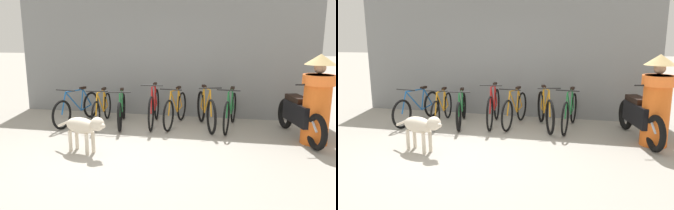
% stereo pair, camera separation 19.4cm
% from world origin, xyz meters
% --- Properties ---
extents(ground_plane, '(60.00, 60.00, 0.00)m').
position_xyz_m(ground_plane, '(0.00, 0.00, 0.00)').
color(ground_plane, '#9E998E').
extents(shop_wall_back, '(7.18, 0.20, 2.89)m').
position_xyz_m(shop_wall_back, '(0.00, 2.95, 1.45)').
color(shop_wall_back, slate).
rests_on(shop_wall_back, ground).
extents(bicycle_0, '(0.46, 1.70, 0.81)m').
position_xyz_m(bicycle_0, '(-1.64, 1.75, 0.33)').
color(bicycle_0, black).
rests_on(bicycle_0, ground).
extents(bicycle_1, '(0.46, 1.62, 0.80)m').
position_xyz_m(bicycle_1, '(-1.06, 1.77, 0.33)').
color(bicycle_1, black).
rests_on(bicycle_1, ground).
extents(bicycle_2, '(0.57, 1.65, 0.79)m').
position_xyz_m(bicycle_2, '(-0.63, 1.81, 0.32)').
color(bicycle_2, black).
rests_on(bicycle_2, ground).
extents(bicycle_3, '(0.46, 1.68, 0.93)m').
position_xyz_m(bicycle_3, '(0.07, 1.93, 0.38)').
color(bicycle_3, black).
rests_on(bicycle_3, ground).
extents(bicycle_4, '(0.46, 1.61, 0.85)m').
position_xyz_m(bicycle_4, '(0.53, 1.98, 0.35)').
color(bicycle_4, black).
rests_on(bicycle_4, ground).
extents(bicycle_5, '(0.60, 1.61, 0.91)m').
position_xyz_m(bicycle_5, '(1.19, 1.94, 0.37)').
color(bicycle_5, black).
rests_on(bicycle_5, ground).
extents(bicycle_6, '(0.46, 1.69, 0.88)m').
position_xyz_m(bicycle_6, '(1.69, 1.97, 0.36)').
color(bicycle_6, black).
rests_on(bicycle_6, ground).
extents(motorcycle, '(0.66, 1.95, 1.09)m').
position_xyz_m(motorcycle, '(2.98, 1.55, 0.44)').
color(motorcycle, black).
rests_on(motorcycle, ground).
extents(stray_dog, '(1.03, 0.49, 0.64)m').
position_xyz_m(stray_dog, '(-0.64, -0.00, 0.45)').
color(stray_dog, beige).
rests_on(stray_dog, ground).
extents(person_in_robes, '(0.58, 0.58, 1.60)m').
position_xyz_m(person_in_robes, '(3.19, 1.26, 0.83)').
color(person_in_robes, orange).
rests_on(person_in_robes, ground).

